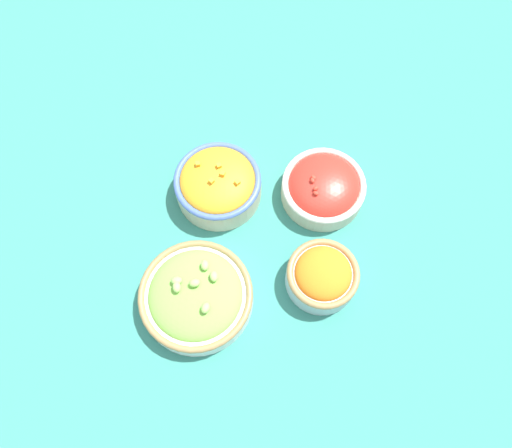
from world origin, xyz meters
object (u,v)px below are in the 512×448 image
object	(u,v)px
bowl_cherry_tomatoes	(323,187)
bowl_carrots	(322,275)
bowl_squash	(218,184)
bowl_lettuce	(196,296)

from	to	relation	value
bowl_cherry_tomatoes	bowl_carrots	world-z (taller)	bowl_cherry_tomatoes
bowl_squash	bowl_cherry_tomatoes	bearing A→B (deg)	91.64
bowl_lettuce	bowl_squash	size ratio (longest dim) A/B	1.21
bowl_carrots	bowl_lettuce	bearing A→B (deg)	-78.16
bowl_cherry_tomatoes	bowl_carrots	size ratio (longest dim) A/B	1.24
bowl_squash	bowl_carrots	distance (m)	0.26
bowl_cherry_tomatoes	bowl_carrots	distance (m)	0.18
bowl_lettuce	bowl_carrots	size ratio (longest dim) A/B	1.55
bowl_lettuce	bowl_carrots	xyz separation A→B (m)	(-0.05, 0.22, 0.00)
bowl_cherry_tomatoes	bowl_squash	xyz separation A→B (m)	(0.01, -0.20, 0.01)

